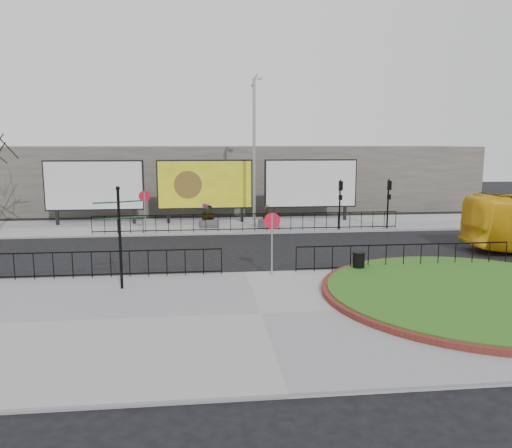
{
  "coord_description": "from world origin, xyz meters",
  "views": [
    {
      "loc": [
        -1.75,
        -19.57,
        5.3
      ],
      "look_at": [
        0.6,
        1.74,
        1.8
      ],
      "focal_mm": 35.0,
      "sensor_mm": 36.0,
      "label": 1
    }
  ],
  "objects": [
    {
      "name": "planter_a",
      "position": [
        -1.5,
        11.0,
        0.73
      ],
      "size": [
        0.84,
        0.84,
        1.47
      ],
      "color": "#4C4C4F",
      "rests_on": "pavement_far"
    },
    {
      "name": "litter_bin",
      "position": [
        4.5,
        -0.6,
        0.54
      ],
      "size": [
        0.51,
        0.51,
        0.84
      ],
      "color": "black",
      "rests_on": "pavement_near"
    },
    {
      "name": "billboard_mid",
      "position": [
        -1.5,
        12.97,
        2.6
      ],
      "size": [
        6.2,
        0.31,
        4.1
      ],
      "color": "black",
      "rests_on": "pavement_far"
    },
    {
      "name": "billboard_right",
      "position": [
        5.5,
        12.97,
        2.6
      ],
      "size": [
        6.2,
        0.31,
        4.1
      ],
      "color": "black",
      "rests_on": "pavement_far"
    },
    {
      "name": "brick_edge",
      "position": [
        7.5,
        -4.0,
        0.21
      ],
      "size": [
        10.4,
        10.4,
        0.18
      ],
      "primitive_type": "cylinder",
      "color": "maroon",
      "rests_on": "pavement_near"
    },
    {
      "name": "railing_far",
      "position": [
        1.0,
        9.3,
        0.67
      ],
      "size": [
        18.0,
        0.1,
        1.1
      ],
      "primitive_type": null,
      "color": "black",
      "rests_on": "pavement_far"
    },
    {
      "name": "railing_near_right",
      "position": [
        6.5,
        -0.3,
        0.67
      ],
      "size": [
        9.0,
        0.1,
        1.1
      ],
      "primitive_type": null,
      "color": "black",
      "rests_on": "pavement_near"
    },
    {
      "name": "planter_b",
      "position": [
        -1.2,
        11.0,
        0.61
      ],
      "size": [
        0.96,
        0.96,
        1.41
      ],
      "color": "#4C4C4F",
      "rests_on": "pavement_far"
    },
    {
      "name": "billboard_left",
      "position": [
        -8.5,
        12.97,
        2.6
      ],
      "size": [
        6.2,
        0.31,
        4.1
      ],
      "color": "black",
      "rests_on": "pavement_far"
    },
    {
      "name": "lamp_post",
      "position": [
        1.51,
        11.0,
        4.83
      ],
      "size": [
        0.74,
        0.18,
        9.23
      ],
      "color": "gray",
      "rests_on": "pavement_far"
    },
    {
      "name": "building_backdrop",
      "position": [
        0.0,
        22.0,
        2.5
      ],
      "size": [
        40.0,
        10.0,
        5.0
      ],
      "primitive_type": "cube",
      "color": "slate",
      "rests_on": "ground"
    },
    {
      "name": "signal_pole_a",
      "position": [
        6.5,
        9.34,
        2.1
      ],
      "size": [
        0.22,
        0.26,
        3.0
      ],
      "color": "black",
      "rests_on": "pavement_far"
    },
    {
      "name": "pavement_far",
      "position": [
        0.0,
        12.0,
        0.06
      ],
      "size": [
        44.0,
        6.0,
        0.12
      ],
      "primitive_type": "cube",
      "color": "gray",
      "rests_on": "ground"
    },
    {
      "name": "speed_sign_near",
      "position": [
        1.0,
        -0.4,
        1.92
      ],
      "size": [
        0.64,
        0.07,
        2.47
      ],
      "color": "gray",
      "rests_on": "pavement_near"
    },
    {
      "name": "railing_near_left",
      "position": [
        -6.0,
        -0.3,
        0.67
      ],
      "size": [
        10.0,
        0.1,
        1.1
      ],
      "primitive_type": null,
      "color": "black",
      "rests_on": "pavement_near"
    },
    {
      "name": "grass_lawn",
      "position": [
        7.5,
        -4.0,
        0.23
      ],
      "size": [
        10.0,
        10.0,
        0.22
      ],
      "primitive_type": "cylinder",
      "color": "#1D5015",
      "rests_on": "pavement_near"
    },
    {
      "name": "planter_c",
      "position": [
        2.2,
        10.38,
        0.6
      ],
      "size": [
        1.04,
        1.04,
        1.45
      ],
      "color": "#4C4C4F",
      "rests_on": "pavement_far"
    },
    {
      "name": "fingerpost_sign",
      "position": [
        -4.65,
        -1.81,
        2.35
      ],
      "size": [
        1.69,
        0.85,
        3.69
      ],
      "rotation": [
        0.0,
        0.0,
        0.3
      ],
      "color": "black",
      "rests_on": "pavement_near"
    },
    {
      "name": "ground",
      "position": [
        0.0,
        0.0,
        0.0
      ],
      "size": [
        90.0,
        90.0,
        0.0
      ],
      "primitive_type": "plane",
      "color": "black",
      "rests_on": "ground"
    },
    {
      "name": "signal_pole_b",
      "position": [
        9.5,
        9.34,
        2.1
      ],
      "size": [
        0.22,
        0.26,
        3.0
      ],
      "color": "black",
      "rests_on": "pavement_far"
    },
    {
      "name": "pavement_near",
      "position": [
        0.0,
        -5.0,
        0.06
      ],
      "size": [
        30.0,
        10.0,
        0.12
      ],
      "primitive_type": "cube",
      "color": "gray",
      "rests_on": "ground"
    },
    {
      "name": "speed_sign_far",
      "position": [
        -5.0,
        9.4,
        1.92
      ],
      "size": [
        0.64,
        0.07,
        2.47
      ],
      "color": "gray",
      "rests_on": "pavement_far"
    }
  ]
}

